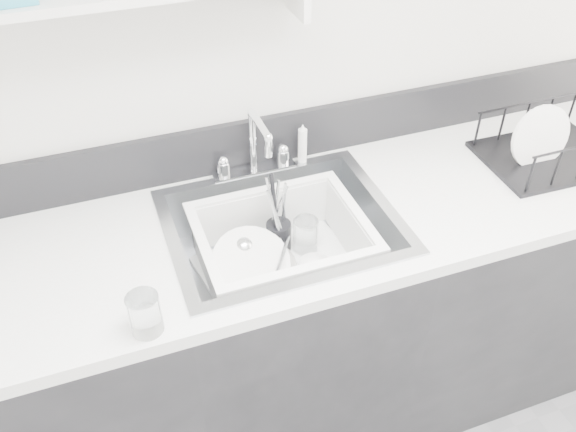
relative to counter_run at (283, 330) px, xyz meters
name	(u,v)px	position (x,y,z in m)	size (l,w,h in m)	color
room_shell	(539,123)	(0.00, -0.80, 1.22)	(3.50, 3.00, 2.60)	silver
counter_run	(283,330)	(0.00, 0.00, 0.00)	(3.20, 0.62, 0.92)	black
backsplash	(249,144)	(0.00, 0.30, 0.54)	(3.20, 0.02, 0.16)	black
sink	(282,246)	(0.00, 0.00, 0.37)	(0.64, 0.52, 0.20)	silver
faucet	(254,158)	(0.00, 0.25, 0.52)	(0.26, 0.18, 0.23)	silver
side_sprayer	(302,144)	(0.16, 0.25, 0.53)	(0.03, 0.03, 0.14)	white
wash_tub	(282,249)	(-0.01, -0.03, 0.38)	(0.47, 0.39, 0.18)	white
plate_stack	(255,268)	(-0.09, -0.02, 0.34)	(0.27, 0.26, 0.11)	white
utensil_cup	(278,234)	(0.01, 0.06, 0.36)	(0.07, 0.07, 0.25)	black
ladle	(267,256)	(-0.05, 0.00, 0.35)	(0.28, 0.10, 0.08)	silver
tumbler_in_tub	(306,235)	(0.09, 0.03, 0.36)	(0.07, 0.07, 0.11)	white
tumbler_counter	(145,314)	(-0.42, -0.26, 0.51)	(0.08, 0.08, 0.10)	white
dish_rack	(552,140)	(0.90, 0.00, 0.53)	(0.41, 0.31, 0.14)	black
bowl_small	(314,267)	(0.07, -0.07, 0.32)	(0.10, 0.10, 0.03)	white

